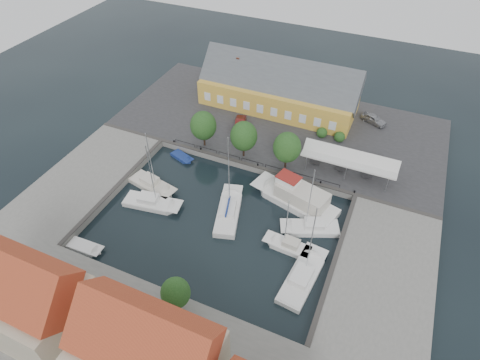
{
  "coord_description": "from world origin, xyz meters",
  "views": [
    {
      "loc": [
        17.53,
        -33.95,
        41.4
      ],
      "look_at": [
        0.0,
        6.0,
        1.5
      ],
      "focal_mm": 30.0,
      "sensor_mm": 36.0,
      "label": 1
    }
  ],
  "objects_px": {
    "east_boat_a": "(311,228)",
    "east_boat_c": "(302,278)",
    "car_red": "(240,124)",
    "launch_sw": "(85,248)",
    "trawler": "(297,199)",
    "car_silver": "(374,119)",
    "warehouse": "(276,89)",
    "west_boat_b": "(152,185)",
    "west_boat_c": "(152,203)",
    "tent_canopy": "(350,159)",
    "launch_nw": "(182,158)",
    "center_sailboat": "(229,212)",
    "east_boat_b": "(289,247)"
  },
  "relations": [
    {
      "from": "warehouse",
      "to": "west_boat_b",
      "type": "distance_m",
      "value": 29.43
    },
    {
      "from": "west_boat_b",
      "to": "trawler",
      "type": "bearing_deg",
      "value": 14.23
    },
    {
      "from": "west_boat_b",
      "to": "west_boat_c",
      "type": "height_order",
      "value": "west_boat_c"
    },
    {
      "from": "car_red",
      "to": "center_sailboat",
      "type": "bearing_deg",
      "value": -87.1
    },
    {
      "from": "tent_canopy",
      "to": "east_boat_b",
      "type": "relative_size",
      "value": 1.54
    },
    {
      "from": "tent_canopy",
      "to": "west_boat_c",
      "type": "relative_size",
      "value": 1.22
    },
    {
      "from": "car_silver",
      "to": "east_boat_c",
      "type": "distance_m",
      "value": 35.56
    },
    {
      "from": "tent_canopy",
      "to": "launch_nw",
      "type": "height_order",
      "value": "tent_canopy"
    },
    {
      "from": "east_boat_a",
      "to": "east_boat_b",
      "type": "relative_size",
      "value": 1.24
    },
    {
      "from": "car_red",
      "to": "west_boat_b",
      "type": "xyz_separation_m",
      "value": [
        -6.55,
        -18.01,
        -1.53
      ]
    },
    {
      "from": "trawler",
      "to": "warehouse",
      "type": "bearing_deg",
      "value": 117.26
    },
    {
      "from": "warehouse",
      "to": "launch_nw",
      "type": "height_order",
      "value": "warehouse"
    },
    {
      "from": "warehouse",
      "to": "trawler",
      "type": "xyz_separation_m",
      "value": [
        11.43,
        -22.19,
        -3.41
      ]
    },
    {
      "from": "car_red",
      "to": "launch_sw",
      "type": "bearing_deg",
      "value": -120.5
    },
    {
      "from": "west_boat_b",
      "to": "launch_sw",
      "type": "distance_m",
      "value": 13.45
    },
    {
      "from": "east_boat_c",
      "to": "launch_nw",
      "type": "relative_size",
      "value": 2.76
    },
    {
      "from": "warehouse",
      "to": "car_silver",
      "type": "height_order",
      "value": "warehouse"
    },
    {
      "from": "warehouse",
      "to": "trawler",
      "type": "distance_m",
      "value": 25.19
    },
    {
      "from": "west_boat_c",
      "to": "launch_sw",
      "type": "distance_m",
      "value": 10.71
    },
    {
      "from": "east_boat_a",
      "to": "east_boat_c",
      "type": "relative_size",
      "value": 0.93
    },
    {
      "from": "east_boat_b",
      "to": "east_boat_c",
      "type": "relative_size",
      "value": 0.75
    },
    {
      "from": "center_sailboat",
      "to": "launch_sw",
      "type": "bearing_deg",
      "value": -138.2
    },
    {
      "from": "car_silver",
      "to": "trawler",
      "type": "distance_m",
      "value": 24.45
    },
    {
      "from": "west_boat_c",
      "to": "warehouse",
      "type": "bearing_deg",
      "value": 76.21
    },
    {
      "from": "trawler",
      "to": "launch_sw",
      "type": "height_order",
      "value": "trawler"
    },
    {
      "from": "warehouse",
      "to": "launch_sw",
      "type": "xyz_separation_m",
      "value": [
        -11.1,
        -40.87,
        -4.34
      ]
    },
    {
      "from": "tent_canopy",
      "to": "east_boat_a",
      "type": "relative_size",
      "value": 1.24
    },
    {
      "from": "tent_canopy",
      "to": "launch_sw",
      "type": "relative_size",
      "value": 2.84
    },
    {
      "from": "east_boat_a",
      "to": "west_boat_b",
      "type": "height_order",
      "value": "east_boat_a"
    },
    {
      "from": "car_silver",
      "to": "center_sailboat",
      "type": "distance_m",
      "value": 32.81
    },
    {
      "from": "car_silver",
      "to": "west_boat_b",
      "type": "xyz_separation_m",
      "value": [
        -27.5,
        -28.88,
        -1.52
      ]
    },
    {
      "from": "east_boat_b",
      "to": "car_red",
      "type": "bearing_deg",
      "value": 127.49
    },
    {
      "from": "west_boat_c",
      "to": "tent_canopy",
      "type": "bearing_deg",
      "value": 35.0
    },
    {
      "from": "tent_canopy",
      "to": "east_boat_c",
      "type": "relative_size",
      "value": 1.15
    },
    {
      "from": "car_red",
      "to": "launch_sw",
      "type": "xyz_separation_m",
      "value": [
        -8.08,
        -31.36,
        -1.7
      ]
    },
    {
      "from": "car_silver",
      "to": "east_boat_a",
      "type": "distance_m",
      "value": 27.71
    },
    {
      "from": "east_boat_c",
      "to": "launch_nw",
      "type": "xyz_separation_m",
      "value": [
        -24.76,
        14.32,
        -0.17
      ]
    },
    {
      "from": "west_boat_b",
      "to": "west_boat_c",
      "type": "xyz_separation_m",
      "value": [
        2.02,
        -3.25,
        0.0
      ]
    },
    {
      "from": "car_red",
      "to": "trawler",
      "type": "bearing_deg",
      "value": -57.32
    },
    {
      "from": "launch_sw",
      "to": "west_boat_b",
      "type": "bearing_deg",
      "value": 83.46
    },
    {
      "from": "east_boat_a",
      "to": "launch_nw",
      "type": "distance_m",
      "value": 24.4
    },
    {
      "from": "west_boat_b",
      "to": "west_boat_c",
      "type": "distance_m",
      "value": 3.82
    },
    {
      "from": "center_sailboat",
      "to": "east_boat_a",
      "type": "distance_m",
      "value": 11.52
    },
    {
      "from": "east_boat_b",
      "to": "east_boat_c",
      "type": "bearing_deg",
      "value": -52.1
    },
    {
      "from": "car_silver",
      "to": "warehouse",
      "type": "bearing_deg",
      "value": 119.24
    },
    {
      "from": "west_boat_c",
      "to": "east_boat_c",
      "type": "bearing_deg",
      "value": -8.11
    },
    {
      "from": "launch_sw",
      "to": "trawler",
      "type": "bearing_deg",
      "value": 39.67
    },
    {
      "from": "warehouse",
      "to": "east_boat_c",
      "type": "distance_m",
      "value": 37.86
    },
    {
      "from": "warehouse",
      "to": "car_silver",
      "type": "distance_m",
      "value": 18.18
    },
    {
      "from": "car_red",
      "to": "trawler",
      "type": "relative_size",
      "value": 0.35
    }
  ]
}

